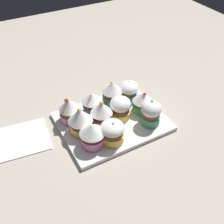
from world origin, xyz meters
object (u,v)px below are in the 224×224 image
baking_tray (112,121)px  cupcake_10 (92,134)px  cupcake_9 (112,132)px  cupcake_4 (142,102)px  cupcake_5 (120,107)px  cupcake_3 (69,109)px  cupcake_7 (81,121)px  cupcake_8 (151,113)px  cupcake_1 (113,93)px  cupcake_2 (92,102)px  cupcake_0 (129,91)px  cupcake_6 (101,113)px  napkin (22,139)px

baking_tray → cupcake_10: (8.83, 5.82, 4.31)cm
cupcake_9 → cupcake_4: bearing=-154.5°
cupcake_5 → cupcake_3: bearing=-23.7°
cupcake_3 → cupcake_9: 14.48cm
cupcake_5 → cupcake_9: 9.68cm
cupcake_7 → cupcake_8: bearing=162.5°
cupcake_1 → cupcake_8: 13.80cm
cupcake_8 → cupcake_10: (17.67, -0.26, 0.03)cm
cupcake_2 → cupcake_5: bearing=135.3°
cupcake_0 → cupcake_10: bearing=33.4°
cupcake_1 → cupcake_7: bearing=27.9°
cupcake_4 → cupcake_9: (13.44, 6.41, -0.04)cm
baking_tray → cupcake_3: bearing=-29.6°
cupcake_3 → cupcake_7: (-0.76, 6.15, 0.28)cm
cupcake_5 → baking_tray: bearing=3.2°
cupcake_2 → cupcake_6: bearing=89.7°
cupcake_0 → cupcake_10: (17.85, 11.78, 0.43)cm
baking_tray → cupcake_8: 11.55cm
baking_tray → cupcake_7: cupcake_7 is taller
cupcake_9 → cupcake_10: (5.07, -1.25, 0.44)cm
cupcake_6 → baking_tray: bearing=179.9°
cupcake_3 → cupcake_7: cupcake_7 is taller
baking_tray → cupcake_3: (10.29, -5.85, 4.45)cm
cupcake_10 → napkin: cupcake_10 is taller
cupcake_4 → cupcake_10: cupcake_10 is taller
cupcake_5 → cupcake_7: (12.21, 0.45, 0.67)cm
baking_tray → cupcake_6: cupcake_6 is taller
cupcake_7 → cupcake_9: 8.93cm
cupcake_3 → cupcake_6: bearing=140.2°
cupcake_7 → cupcake_8: (-18.37, 5.78, -0.46)cm
cupcake_1 → cupcake_10: cupcake_1 is taller
cupcake_0 → cupcake_4: 6.66cm
cupcake_1 → cupcake_4: (-5.78, 7.47, -0.36)cm
cupcake_10 → cupcake_4: bearing=-164.4°
cupcake_2 → cupcake_3: (7.05, 0.17, 0.36)cm
baking_tray → cupcake_0: size_ratio=4.48×
cupcake_7 → cupcake_0: bearing=-161.3°
baking_tray → cupcake_1: 8.94cm
cupcake_9 → cupcake_10: bearing=-13.9°
cupcake_2 → cupcake_8: size_ratio=0.92×
cupcake_0 → cupcake_9: bearing=45.6°
cupcake_5 → cupcake_2: bearing=-44.7°
cupcake_1 → cupcake_4: bearing=127.7°
cupcake_1 → cupcake_8: (-4.94, 12.88, 0.01)cm
cupcake_9 → baking_tray: bearing=-118.0°
cupcake_6 → napkin: cupcake_6 is taller
baking_tray → napkin: (24.60, -6.00, -0.30)cm
cupcake_1 → cupcake_5: size_ratio=1.10×
cupcake_5 → cupcake_8: cupcake_8 is taller
cupcake_1 → cupcake_3: size_ratio=0.95×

